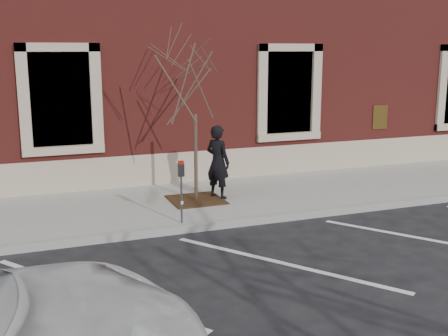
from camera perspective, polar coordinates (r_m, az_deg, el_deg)
name	(u,v)px	position (r m, az deg, el deg)	size (l,w,h in m)	color
ground	(234,226)	(11.57, 1.06, -5.91)	(120.00, 120.00, 0.00)	#28282B
sidewalk_near	(206,201)	(13.12, -1.79, -3.41)	(40.00, 3.50, 0.15)	#B0AFA5
curb_near	(235,223)	(11.51, 1.16, -5.63)	(40.00, 0.12, 0.15)	#9E9E99
parking_stripes	(283,263)	(9.69, 5.99, -9.61)	(28.00, 4.40, 0.01)	silver
building_civic	(144,35)	(18.43, -8.15, 13.23)	(40.00, 8.62, 8.00)	maroon
man	(218,162)	(12.93, -0.63, 0.62)	(0.63, 0.41, 1.71)	black
parking_meter	(181,180)	(11.06, -4.37, -1.25)	(0.12, 0.09, 1.27)	#595B60
tree_grate	(196,200)	(12.92, -2.84, -3.25)	(1.19, 1.19, 0.03)	#3F2914
sapling	(195,90)	(12.50, -2.96, 7.94)	(2.17, 2.17, 3.62)	#4C3B2E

